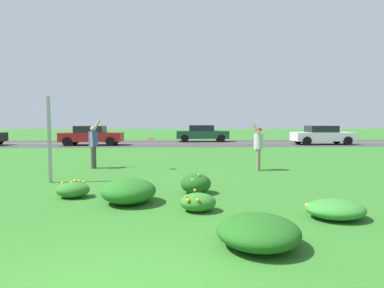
% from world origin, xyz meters
% --- Properties ---
extents(ground_plane, '(120.00, 120.00, 0.00)m').
position_xyz_m(ground_plane, '(0.00, 12.08, 0.00)').
color(ground_plane, '#2D6B23').
extents(highway_strip, '(120.00, 8.53, 0.01)m').
position_xyz_m(highway_strip, '(0.00, 24.16, 0.00)').
color(highway_strip, '#38383A').
rests_on(highway_strip, ground).
extents(highway_center_stripe, '(120.00, 0.16, 0.00)m').
position_xyz_m(highway_center_stripe, '(0.00, 24.16, 0.01)').
color(highway_center_stripe, yellow).
rests_on(highway_center_stripe, ground).
extents(daylily_clump_front_left, '(0.77, 0.79, 0.53)m').
position_xyz_m(daylily_clump_front_left, '(1.27, 5.20, 0.25)').
color(daylily_clump_front_left, '#1E5619').
rests_on(daylily_clump_front_left, ground).
extents(daylily_clump_front_right, '(0.79, 0.65, 0.42)m').
position_xyz_m(daylily_clump_front_right, '(-1.69, 4.87, 0.19)').
color(daylily_clump_front_right, '#2D7526').
rests_on(daylily_clump_front_right, ground).
extents(daylily_clump_front_center, '(0.74, 0.69, 0.39)m').
position_xyz_m(daylily_clump_front_center, '(1.23, 3.53, 0.19)').
color(daylily_clump_front_center, '#2D7526').
rests_on(daylily_clump_front_center, ground).
extents(daylily_clump_near_camera, '(1.10, 0.93, 0.35)m').
position_xyz_m(daylily_clump_near_camera, '(3.79, 2.92, 0.18)').
color(daylily_clump_near_camera, '#337F2D').
rests_on(daylily_clump_near_camera, ground).
extents(daylily_clump_mid_center, '(1.22, 1.29, 0.46)m').
position_xyz_m(daylily_clump_mid_center, '(1.99, 1.56, 0.23)').
color(daylily_clump_mid_center, '#1E5619').
rests_on(daylily_clump_mid_center, ground).
extents(daylily_clump_mid_left, '(1.22, 1.31, 0.55)m').
position_xyz_m(daylily_clump_mid_left, '(-0.27, 4.27, 0.27)').
color(daylily_clump_mid_left, '#23661E').
rests_on(daylily_clump_mid_left, ground).
extents(sign_post_near_path, '(0.07, 0.10, 2.55)m').
position_xyz_m(sign_post_near_path, '(-2.97, 6.87, 1.28)').
color(sign_post_near_path, '#93969B').
rests_on(sign_post_near_path, ground).
extents(person_thrower_blue_shirt, '(0.42, 0.51, 1.90)m').
position_xyz_m(person_thrower_blue_shirt, '(-2.44, 9.87, 0.98)').
color(person_thrower_blue_shirt, '#2D4C9E').
rests_on(person_thrower_blue_shirt, ground).
extents(person_catcher_red_cap_gray_shirt, '(0.47, 0.51, 1.76)m').
position_xyz_m(person_catcher_red_cap_gray_shirt, '(3.78, 9.04, 0.95)').
color(person_catcher_red_cap_gray_shirt, '#B2B2B7').
rests_on(person_catcher_red_cap_gray_shirt, ground).
extents(frisbee_red, '(0.28, 0.28, 0.06)m').
position_xyz_m(frisbee_red, '(-0.22, 9.44, 1.17)').
color(frisbee_red, red).
extents(car_red_center_left, '(4.50, 2.00, 1.45)m').
position_xyz_m(car_red_center_left, '(-5.67, 22.24, 0.74)').
color(car_red_center_left, maroon).
rests_on(car_red_center_left, ground).
extents(car_dark_green_center_right, '(4.50, 2.00, 1.45)m').
position_xyz_m(car_dark_green_center_right, '(2.91, 26.08, 0.74)').
color(car_dark_green_center_right, '#194C2D').
rests_on(car_dark_green_center_right, ground).
extents(car_white_rightmost, '(4.50, 2.00, 1.45)m').
position_xyz_m(car_white_rightmost, '(11.91, 22.24, 0.74)').
color(car_white_rightmost, silver).
rests_on(car_white_rightmost, ground).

